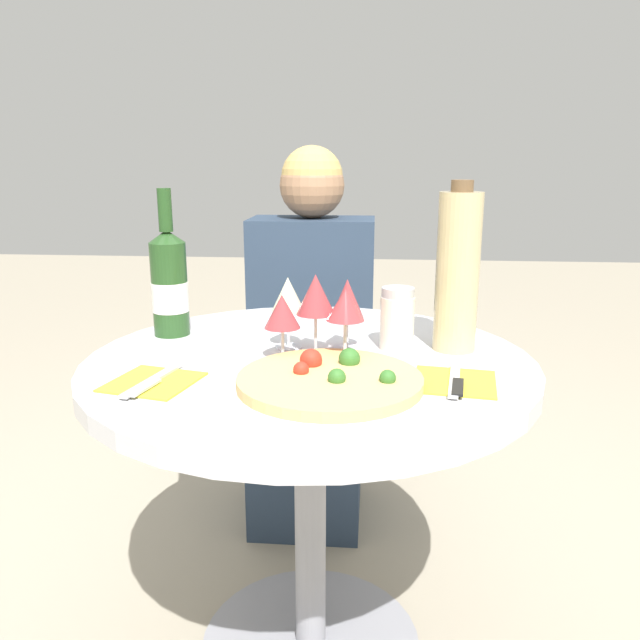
# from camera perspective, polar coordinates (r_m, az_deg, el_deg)

# --- Properties ---
(dining_table) EXTENTS (0.94, 0.94, 0.73)m
(dining_table) POSITION_cam_1_polar(r_m,az_deg,el_deg) (1.36, -0.93, -9.58)
(dining_table) COLOR gray
(dining_table) RESTS_ON ground_plane
(chair_behind_diner) EXTENTS (0.37, 0.37, 0.84)m
(chair_behind_diner) POSITION_cam_1_polar(r_m,az_deg,el_deg) (2.18, -0.53, -4.83)
(chair_behind_diner) COLOR slate
(chair_behind_diner) RESTS_ON ground_plane
(seated_diner) EXTENTS (0.40, 0.47, 1.17)m
(seated_diner) POSITION_cam_1_polar(r_m,az_deg,el_deg) (2.01, -0.91, -2.86)
(seated_diner) COLOR #28384C
(seated_diner) RESTS_ON ground_plane
(pizza_large) EXTENTS (0.34, 0.34, 0.05)m
(pizza_large) POSITION_cam_1_polar(r_m,az_deg,el_deg) (1.15, 0.93, -5.44)
(pizza_large) COLOR #DBB26B
(pizza_large) RESTS_ON dining_table
(wine_bottle) EXTENTS (0.09, 0.09, 0.34)m
(wine_bottle) POSITION_cam_1_polar(r_m,az_deg,el_deg) (1.49, -13.61, 3.31)
(wine_bottle) COLOR #23471E
(wine_bottle) RESTS_ON dining_table
(tall_carafe) EXTENTS (0.09, 0.09, 0.36)m
(tall_carafe) POSITION_cam_1_polar(r_m,az_deg,el_deg) (1.36, 12.46, 4.36)
(tall_carafe) COLOR tan
(tall_carafe) RESTS_ON dining_table
(sugar_shaker) EXTENTS (0.07, 0.07, 0.14)m
(sugar_shaker) POSITION_cam_1_polar(r_m,az_deg,el_deg) (1.36, 7.07, 0.11)
(sugar_shaker) COLOR silver
(sugar_shaker) RESTS_ON dining_table
(wine_glass_back_left) EXTENTS (0.07, 0.07, 0.16)m
(wine_glass_back_left) POSITION_cam_1_polar(r_m,az_deg,el_deg) (1.35, -2.94, 2.22)
(wine_glass_back_left) COLOR silver
(wine_glass_back_left) RESTS_ON dining_table
(wine_glass_front_left) EXTENTS (0.07, 0.07, 0.14)m
(wine_glass_front_left) POSITION_cam_1_polar(r_m,az_deg,el_deg) (1.27, -3.48, 0.66)
(wine_glass_front_left) COLOR silver
(wine_glass_front_left) RESTS_ON dining_table
(wine_glass_center) EXTENTS (0.08, 0.08, 0.17)m
(wine_glass_center) POSITION_cam_1_polar(r_m,az_deg,el_deg) (1.30, -0.41, 2.23)
(wine_glass_center) COLOR silver
(wine_glass_center) RESTS_ON dining_table
(wine_glass_back_right) EXTENTS (0.07, 0.07, 0.16)m
(wine_glass_back_right) POSITION_cam_1_polar(r_m,az_deg,el_deg) (1.34, 2.51, 1.84)
(wine_glass_back_right) COLOR silver
(wine_glass_back_right) RESTS_ON dining_table
(wine_glass_front_right) EXTENTS (0.08, 0.08, 0.15)m
(wine_glass_front_right) POSITION_cam_1_polar(r_m,az_deg,el_deg) (1.25, 2.33, 1.24)
(wine_glass_front_right) COLOR silver
(wine_glass_front_right) RESTS_ON dining_table
(place_setting_left) EXTENTS (0.18, 0.19, 0.01)m
(place_setting_left) POSITION_cam_1_polar(r_m,az_deg,el_deg) (1.20, -15.08, -5.49)
(place_setting_left) COLOR yellow
(place_setting_left) RESTS_ON dining_table
(place_setting_right) EXTENTS (0.17, 0.19, 0.01)m
(place_setting_right) POSITION_cam_1_polar(r_m,az_deg,el_deg) (1.19, 12.21, -5.53)
(place_setting_right) COLOR yellow
(place_setting_right) RESTS_ON dining_table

